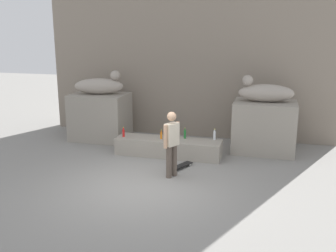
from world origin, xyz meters
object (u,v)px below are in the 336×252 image
Objects in this scene: skater at (172,141)px; bottle_orange at (161,135)px; bottle_red at (124,133)px; statue_reclining_left at (100,85)px; skateboard at (181,166)px; bottle_green at (185,134)px; bottle_clear at (215,135)px; statue_reclining_right at (265,92)px.

skater is 1.77m from bottle_orange.
bottle_red is at bearing -176.21° from bottle_orange.
skater is 5.70× the size of bottle_red.
skateboard is at bearing -46.63° from statue_reclining_left.
bottle_green is at bearing -146.32° from skateboard.
skater is 5.10× the size of bottle_clear.
bottle_red is 2.69m from bottle_clear.
bottle_clear is at bearing 8.24° from bottle_red.
bottle_orange is at bearing -160.58° from bottle_green.
skateboard is 2.76× the size of bottle_red.
bottle_green is (-0.16, 1.16, 0.57)m from skateboard.
statue_reclining_left is at bearing 167.87° from bottle_clear.
bottle_green is at bearing -30.61° from statue_reclining_left.
bottle_clear is at bearing -174.64° from skater.
bottle_clear is (-1.32, -0.83, -1.18)m from statue_reclining_right.
bottle_green is at bearing 19.42° from bottle_orange.
bottle_red is at bearing -170.32° from bottle_green.
statue_reclining_right is 5.61× the size of bottle_red.
bottle_orange is (-2.84, -1.14, -1.21)m from statue_reclining_right.
statue_reclining_right is 1.96m from bottle_clear.
skateboard is (-2.02, -2.07, -1.75)m from statue_reclining_right.
skateboard is 2.98× the size of bottle_orange.
statue_reclining_right is 0.98× the size of skater.
statue_reclining_left is 2.14m from bottle_red.
skateboard is 2.54× the size of bottle_green.
statue_reclining_left is 4.27m from skater.
statue_reclining_right is 3.29m from bottle_orange.
bottle_orange is at bearing 3.79° from bottle_red.
statue_reclining_left reaches higher than bottle_clear.
bottle_red is 0.89× the size of bottle_clear.
statue_reclining_left reaches higher than bottle_red.
skateboard is (3.24, -2.08, -1.75)m from statue_reclining_left.
statue_reclining_right is 6.06× the size of bottle_orange.
statue_reclining_right reaches higher than bottle_red.
skateboard is (0.09, 0.65, -0.86)m from skater.
bottle_clear is at bearing 176.29° from skateboard.
bottle_clear is (3.94, -0.85, -1.18)m from statue_reclining_left.
statue_reclining_left is 5.31× the size of bottle_green.
bottle_orange is (-0.66, -0.23, -0.02)m from bottle_green.
bottle_red reaches higher than bottle_orange.
statue_reclining_right reaches higher than skater.
skater is 1.84m from bottle_green.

